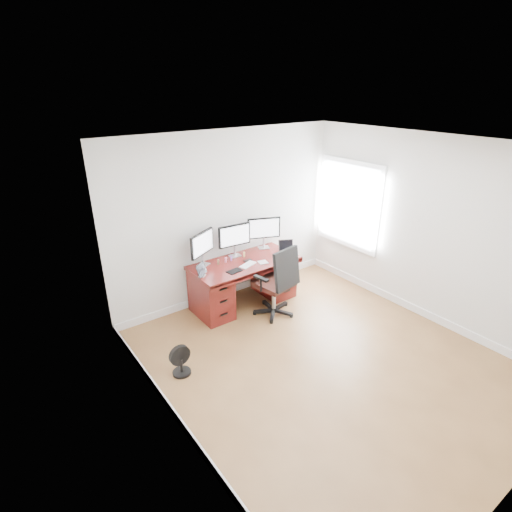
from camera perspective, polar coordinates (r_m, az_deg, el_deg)
ground at (r=5.42m, az=9.75°, el=-14.48°), size 4.50×4.50×0.00m
back_wall at (r=6.33m, az=-4.04°, el=5.51°), size 4.00×0.10×2.70m
right_wall at (r=6.29m, az=22.81°, el=3.59°), size 0.10×4.50×2.70m
desk at (r=6.37m, az=-1.76°, el=-3.56°), size 1.70×0.80×0.75m
office_chair at (r=6.09m, az=2.95°, el=-5.30°), size 0.70×0.70×1.13m
floor_fan at (r=5.11m, az=-10.69°, el=-14.49°), size 0.27×0.23×0.39m
monitor_left at (r=6.00m, az=-7.70°, el=1.63°), size 0.50×0.28×0.53m
monitor_center at (r=6.28m, az=-3.08°, el=2.81°), size 0.55×0.15×0.53m
monitor_right at (r=6.59m, az=1.13°, el=3.88°), size 0.52×0.24×0.53m
tablet_left at (r=5.76m, az=-7.74°, el=-2.08°), size 0.23×0.20×0.19m
tablet_right at (r=6.58m, az=4.33°, el=1.44°), size 0.24×0.17×0.19m
keyboard at (r=6.07m, az=-1.18°, el=-1.26°), size 0.32×0.22×0.01m
trackpad at (r=6.16m, az=1.00°, el=-0.90°), size 0.17×0.17×0.01m
drawing_tablet at (r=5.88m, az=-3.12°, el=-2.17°), size 0.23×0.17×0.01m
phone at (r=6.23m, az=-1.20°, el=-0.63°), size 0.14×0.07×0.01m
figurine_brown at (r=6.11m, az=-5.42°, el=-0.81°), size 0.03×0.03×0.09m
figurine_pink at (r=6.17m, az=-4.35°, el=-0.50°), size 0.03×0.03×0.09m
figurine_purple at (r=6.22m, az=-3.56°, el=-0.27°), size 0.03×0.03×0.09m
figurine_yellow at (r=6.34m, az=-1.71°, el=0.26°), size 0.03×0.03×0.09m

